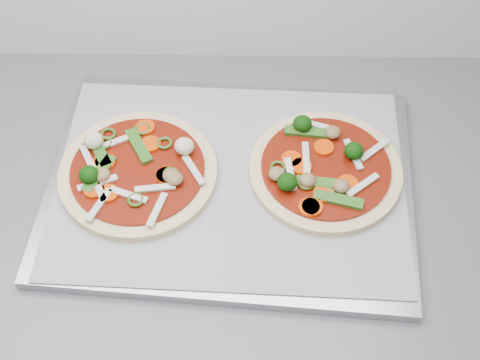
{
  "coord_description": "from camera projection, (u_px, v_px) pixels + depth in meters",
  "views": [
    {
      "loc": [
        -0.17,
        0.87,
        1.56
      ],
      "look_at": [
        -0.18,
        1.35,
        0.93
      ],
      "focal_mm": 50.0,
      "sensor_mm": 36.0,
      "label": 1
    }
  ],
  "objects": [
    {
      "name": "baking_tray",
      "position": [
        230.0,
        183.0,
        0.82
      ],
      "size": [
        0.47,
        0.36,
        0.01
      ],
      "primitive_type": "cube",
      "rotation": [
        0.0,
        0.0,
        -0.08
      ],
      "color": "#99989E",
      "rests_on": "countertop"
    },
    {
      "name": "pizza_right",
      "position": [
        324.0,
        168.0,
        0.81
      ],
      "size": [
        0.21,
        0.21,
        0.03
      ],
      "rotation": [
        0.0,
        0.0,
        -0.16
      ],
      "color": "#D7BA7F",
      "rests_on": "parchment"
    },
    {
      "name": "countertop",
      "position": [
        390.0,
        240.0,
        0.8
      ],
      "size": [
        3.6,
        0.6,
        0.04
      ],
      "primitive_type": "cube",
      "color": "#57575D",
      "rests_on": "base_cabinet"
    },
    {
      "name": "parchment",
      "position": [
        230.0,
        179.0,
        0.81
      ],
      "size": [
        0.43,
        0.32,
        0.0
      ],
      "primitive_type": "cube",
      "rotation": [
        0.0,
        0.0,
        -0.04
      ],
      "color": "#9B9B9F",
      "rests_on": "baking_tray"
    },
    {
      "name": "pizza_left",
      "position": [
        136.0,
        171.0,
        0.81
      ],
      "size": [
        0.24,
        0.24,
        0.03
      ],
      "rotation": [
        0.0,
        0.0,
        -0.26
      ],
      "color": "#D7BA7F",
      "rests_on": "parchment"
    }
  ]
}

